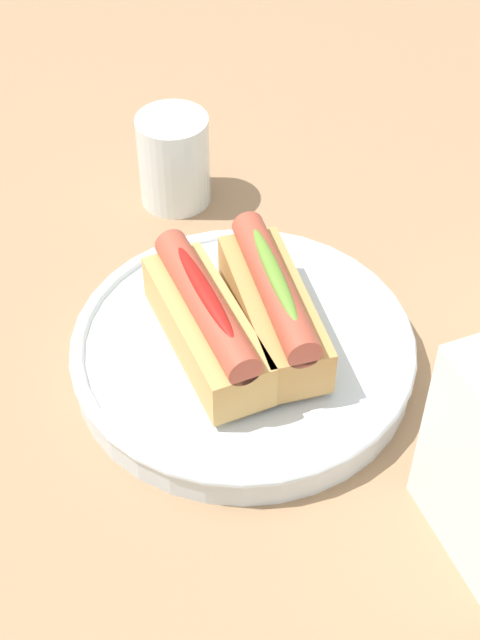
{
  "coord_description": "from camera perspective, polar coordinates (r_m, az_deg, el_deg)",
  "views": [
    {
      "loc": [
        0.5,
        -0.1,
        0.55
      ],
      "look_at": [
        0.01,
        -0.0,
        0.05
      ],
      "focal_mm": 51.18,
      "sensor_mm": 36.0,
      "label": 1
    }
  ],
  "objects": [
    {
      "name": "ground_plane",
      "position": [
        0.75,
        -0.01,
        -2.04
      ],
      "size": [
        2.4,
        2.4,
        0.0
      ],
      "primitive_type": "plane",
      "color": "#9E7A56"
    },
    {
      "name": "serving_bowl",
      "position": [
        0.73,
        0.0,
        -1.93
      ],
      "size": [
        0.27,
        0.27,
        0.03
      ],
      "color": "silver",
      "rests_on": "ground_plane"
    },
    {
      "name": "hotdog_front",
      "position": [
        0.69,
        -2.14,
        -0.11
      ],
      "size": [
        0.16,
        0.08,
        0.06
      ],
      "color": "tan",
      "rests_on": "serving_bowl"
    },
    {
      "name": "hotdog_back",
      "position": [
        0.7,
        2.1,
        1.01
      ],
      "size": [
        0.15,
        0.06,
        0.06
      ],
      "color": "tan",
      "rests_on": "serving_bowl"
    },
    {
      "name": "water_glass",
      "position": [
        0.88,
        -4.14,
        9.69
      ],
      "size": [
        0.07,
        0.07,
        0.09
      ],
      "color": "white",
      "rests_on": "ground_plane"
    }
  ]
}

